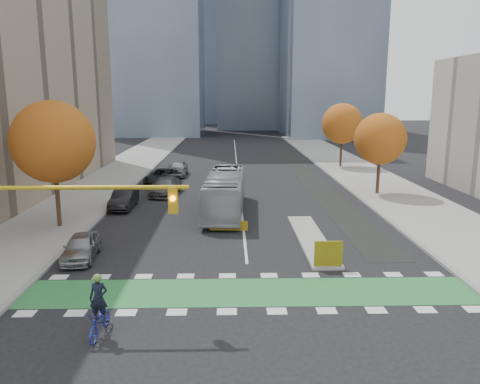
{
  "coord_description": "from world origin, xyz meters",
  "views": [
    {
      "loc": [
        -0.85,
        -17.72,
        8.44
      ],
      "look_at": [
        -0.28,
        8.78,
        3.0
      ],
      "focal_mm": 35.0,
      "sensor_mm": 36.0,
      "label": 1
    }
  ],
  "objects_px": {
    "tree_west": "(53,142)",
    "parked_car_a": "(81,247)",
    "hazard_board": "(328,254)",
    "parked_car_d": "(161,177)",
    "tree_east_near": "(380,139)",
    "bus": "(225,192)",
    "tree_east_far": "(342,124)",
    "parked_car_c": "(165,186)",
    "traffic_signal_west": "(42,216)",
    "cyclist": "(100,315)",
    "parked_car_e": "(178,168)",
    "parked_car_b": "(124,199)"
  },
  "relations": [
    {
      "from": "tree_west",
      "to": "parked_car_a",
      "type": "relative_size",
      "value": 2.09
    },
    {
      "from": "hazard_board",
      "to": "parked_car_d",
      "type": "relative_size",
      "value": 0.26
    },
    {
      "from": "tree_east_near",
      "to": "bus",
      "type": "bearing_deg",
      "value": -155.45
    },
    {
      "from": "tree_east_far",
      "to": "parked_car_c",
      "type": "distance_m",
      "value": 25.02
    },
    {
      "from": "tree_east_near",
      "to": "tree_east_far",
      "type": "xyz_separation_m",
      "value": [
        0.5,
        16.0,
        0.38
      ]
    },
    {
      "from": "tree_east_far",
      "to": "traffic_signal_west",
      "type": "distance_m",
      "value": 43.61
    },
    {
      "from": "tree_west",
      "to": "traffic_signal_west",
      "type": "relative_size",
      "value": 0.96
    },
    {
      "from": "cyclist",
      "to": "tree_west",
      "type": "bearing_deg",
      "value": 118.05
    },
    {
      "from": "tree_west",
      "to": "bus",
      "type": "height_order",
      "value": "tree_west"
    },
    {
      "from": "parked_car_a",
      "to": "parked_car_c",
      "type": "bearing_deg",
      "value": 77.42
    },
    {
      "from": "parked_car_a",
      "to": "parked_car_e",
      "type": "distance_m",
      "value": 26.5
    },
    {
      "from": "parked_car_b",
      "to": "parked_car_c",
      "type": "relative_size",
      "value": 0.86
    },
    {
      "from": "parked_car_d",
      "to": "hazard_board",
      "type": "bearing_deg",
      "value": -55.56
    },
    {
      "from": "bus",
      "to": "parked_car_e",
      "type": "height_order",
      "value": "bus"
    },
    {
      "from": "cyclist",
      "to": "parked_car_d",
      "type": "xyz_separation_m",
      "value": [
        -2.04,
        29.51,
        -0.04
      ]
    },
    {
      "from": "traffic_signal_west",
      "to": "tree_east_near",
      "type": "bearing_deg",
      "value": 48.48
    },
    {
      "from": "parked_car_a",
      "to": "parked_car_d",
      "type": "distance_m",
      "value": 21.44
    },
    {
      "from": "cyclist",
      "to": "parked_car_c",
      "type": "bearing_deg",
      "value": 95.76
    },
    {
      "from": "hazard_board",
      "to": "tree_east_far",
      "type": "bearing_deg",
      "value": 75.88
    },
    {
      "from": "hazard_board",
      "to": "parked_car_c",
      "type": "xyz_separation_m",
      "value": [
        -10.5,
        18.15,
        -0.07
      ]
    },
    {
      "from": "parked_car_d",
      "to": "parked_car_e",
      "type": "distance_m",
      "value": 5.11
    },
    {
      "from": "tree_east_near",
      "to": "traffic_signal_west",
      "type": "relative_size",
      "value": 0.83
    },
    {
      "from": "tree_west",
      "to": "parked_car_b",
      "type": "relative_size",
      "value": 1.88
    },
    {
      "from": "parked_car_c",
      "to": "hazard_board",
      "type": "bearing_deg",
      "value": -53.39
    },
    {
      "from": "bus",
      "to": "parked_car_a",
      "type": "bearing_deg",
      "value": -123.69
    },
    {
      "from": "tree_west",
      "to": "parked_car_d",
      "type": "bearing_deg",
      "value": 73.91
    },
    {
      "from": "parked_car_d",
      "to": "tree_east_far",
      "type": "bearing_deg",
      "value": 35.83
    },
    {
      "from": "bus",
      "to": "parked_car_c",
      "type": "height_order",
      "value": "bus"
    },
    {
      "from": "parked_car_a",
      "to": "bus",
      "type": "bearing_deg",
      "value": 48.32
    },
    {
      "from": "traffic_signal_west",
      "to": "parked_car_e",
      "type": "height_order",
      "value": "traffic_signal_west"
    },
    {
      "from": "tree_east_far",
      "to": "parked_car_e",
      "type": "distance_m",
      "value": 20.31
    },
    {
      "from": "cyclist",
      "to": "parked_car_e",
      "type": "relative_size",
      "value": 0.48
    },
    {
      "from": "parked_car_e",
      "to": "parked_car_d",
      "type": "bearing_deg",
      "value": -101.81
    },
    {
      "from": "tree_east_far",
      "to": "parked_car_a",
      "type": "relative_size",
      "value": 1.94
    },
    {
      "from": "cyclist",
      "to": "parked_car_d",
      "type": "relative_size",
      "value": 0.44
    },
    {
      "from": "tree_east_far",
      "to": "cyclist",
      "type": "xyz_separation_m",
      "value": [
        -18.03,
        -40.16,
        -4.46
      ]
    },
    {
      "from": "traffic_signal_west",
      "to": "bus",
      "type": "relative_size",
      "value": 0.77
    },
    {
      "from": "bus",
      "to": "parked_car_b",
      "type": "distance_m",
      "value": 7.94
    },
    {
      "from": "bus",
      "to": "traffic_signal_west",
      "type": "bearing_deg",
      "value": -109.05
    },
    {
      "from": "tree_east_far",
      "to": "parked_car_b",
      "type": "relative_size",
      "value": 1.75
    },
    {
      "from": "hazard_board",
      "to": "parked_car_b",
      "type": "distance_m",
      "value": 18.49
    },
    {
      "from": "tree_east_near",
      "to": "traffic_signal_west",
      "type": "height_order",
      "value": "tree_east_near"
    },
    {
      "from": "hazard_board",
      "to": "tree_east_near",
      "type": "height_order",
      "value": "tree_east_near"
    },
    {
      "from": "tree_east_near",
      "to": "parked_car_b",
      "type": "height_order",
      "value": "tree_east_near"
    },
    {
      "from": "tree_east_far",
      "to": "parked_car_e",
      "type": "relative_size",
      "value": 1.58
    },
    {
      "from": "traffic_signal_west",
      "to": "parked_car_d",
      "type": "distance_m",
      "value": 28.06
    },
    {
      "from": "hazard_board",
      "to": "tree_east_far",
      "type": "height_order",
      "value": "tree_east_far"
    },
    {
      "from": "bus",
      "to": "parked_car_c",
      "type": "relative_size",
      "value": 2.18
    },
    {
      "from": "parked_car_b",
      "to": "parked_car_e",
      "type": "distance_m",
      "value": 15.21
    },
    {
      "from": "bus",
      "to": "tree_west",
      "type": "bearing_deg",
      "value": -156.74
    }
  ]
}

